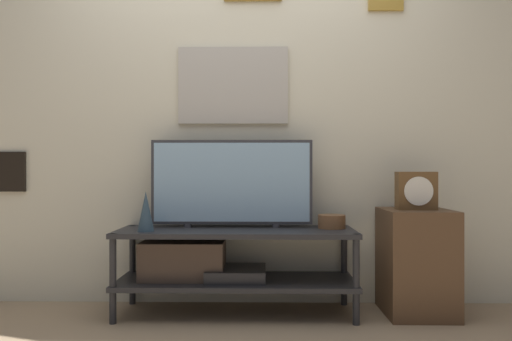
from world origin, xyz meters
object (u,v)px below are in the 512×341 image
Objects in this scene: television at (232,182)px; mantel_clock at (416,191)px; vase_slim_bronze at (146,211)px; vase_wide_bowl at (332,222)px.

television is 1.14m from mantel_clock.
television is 4.34× the size of mantel_clock.
television reaches higher than mantel_clock.
mantel_clock is (1.63, 0.10, 0.12)m from vase_slim_bronze.
television is at bearing 176.17° from vase_wide_bowl.
mantel_clock is at bearing 3.55° from vase_slim_bronze.
vase_slim_bronze reaches higher than vase_wide_bowl.
vase_slim_bronze is 1.63m from mantel_clock.
vase_slim_bronze is 1.39× the size of vase_wide_bowl.
television is at bearing 174.19° from mantel_clock.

